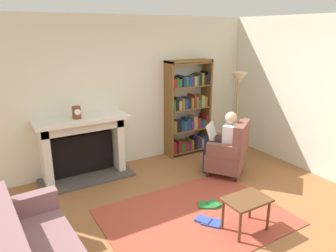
# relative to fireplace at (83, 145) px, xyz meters

# --- Properties ---
(ground) EXTENTS (14.00, 14.00, 0.00)m
(ground) POSITION_rel_fireplace_xyz_m (0.93, -2.30, -0.58)
(ground) COLOR #965E35
(back_wall) EXTENTS (5.60, 0.10, 2.70)m
(back_wall) POSITION_rel_fireplace_xyz_m (0.93, 0.25, 0.77)
(back_wall) COLOR silver
(back_wall) RESTS_ON ground
(side_wall_right) EXTENTS (0.10, 5.20, 2.70)m
(side_wall_right) POSITION_rel_fireplace_xyz_m (3.58, -1.05, 0.77)
(side_wall_right) COLOR silver
(side_wall_right) RESTS_ON ground
(area_rug) EXTENTS (2.40, 1.80, 0.01)m
(area_rug) POSITION_rel_fireplace_xyz_m (0.93, -2.00, -0.57)
(area_rug) COLOR #A44130
(area_rug) RESTS_ON ground
(fireplace) EXTENTS (1.53, 0.64, 1.09)m
(fireplace) POSITION_rel_fireplace_xyz_m (0.00, 0.00, 0.00)
(fireplace) COLOR #4C4742
(fireplace) RESTS_ON ground
(mantel_clock) EXTENTS (0.14, 0.14, 0.20)m
(mantel_clock) POSITION_rel_fireplace_xyz_m (-0.08, -0.10, 0.61)
(mantel_clock) COLOR brown
(mantel_clock) RESTS_ON fireplace
(bookshelf) EXTENTS (0.94, 0.32, 1.89)m
(bookshelf) POSITION_rel_fireplace_xyz_m (2.17, 0.03, 0.34)
(bookshelf) COLOR brown
(bookshelf) RESTS_ON ground
(armchair_reading) EXTENTS (0.88, 0.88, 0.97)m
(armchair_reading) POSITION_rel_fireplace_xyz_m (2.21, -1.22, -0.15)
(armchair_reading) COLOR #331E14
(armchair_reading) RESTS_ON ground
(seated_reader) EXTENTS (0.56, 0.59, 1.14)m
(seated_reader) POSITION_rel_fireplace_xyz_m (2.14, -1.12, 0.05)
(seated_reader) COLOR white
(seated_reader) RESTS_ON ground
(side_table) EXTENTS (0.56, 0.39, 0.45)m
(side_table) POSITION_rel_fireplace_xyz_m (1.31, -2.55, -0.20)
(side_table) COLOR brown
(side_table) RESTS_ON ground
(scattered_books) EXTENTS (0.56, 0.67, 0.04)m
(scattered_books) POSITION_rel_fireplace_xyz_m (1.13, -2.04, -0.55)
(scattered_books) COLOR #267233
(scattered_books) RESTS_ON area_rug
(floor_lamp) EXTENTS (0.32, 0.32, 1.66)m
(floor_lamp) POSITION_rel_fireplace_xyz_m (3.01, -0.46, 0.83)
(floor_lamp) COLOR #B7933F
(floor_lamp) RESTS_ON ground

